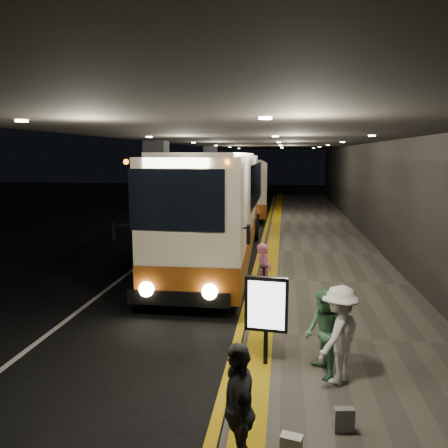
# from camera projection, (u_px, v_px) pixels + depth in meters

# --- Properties ---
(ground) EXTENTS (90.00, 90.00, 0.00)m
(ground) POSITION_uv_depth(u_px,v_px,m) (170.00, 289.00, 12.77)
(ground) COLOR black
(lane_line_white) EXTENTS (0.12, 50.00, 0.01)m
(lane_line_white) POSITION_uv_depth(u_px,v_px,m) (159.00, 250.00, 17.90)
(lane_line_white) COLOR silver
(lane_line_white) RESTS_ON ground
(kerb_stripe_yellow) EXTENTS (0.18, 50.00, 0.01)m
(kerb_stripe_yellow) POSITION_uv_depth(u_px,v_px,m) (260.00, 253.00, 17.34)
(kerb_stripe_yellow) COLOR gold
(kerb_stripe_yellow) RESTS_ON ground
(sidewalk) EXTENTS (4.50, 50.00, 0.15)m
(sidewalk) POSITION_uv_depth(u_px,v_px,m) (321.00, 254.00, 17.00)
(sidewalk) COLOR #514C44
(sidewalk) RESTS_ON ground
(tactile_strip) EXTENTS (0.50, 50.00, 0.01)m
(tactile_strip) POSITION_uv_depth(u_px,v_px,m) (272.00, 250.00, 17.25)
(tactile_strip) COLOR gold
(tactile_strip) RESTS_ON sidewalk
(terminal_wall) EXTENTS (0.10, 50.00, 6.00)m
(terminal_wall) POSITION_uv_depth(u_px,v_px,m) (386.00, 179.00, 16.23)
(terminal_wall) COLOR black
(terminal_wall) RESTS_ON ground
(support_columns) EXTENTS (0.80, 24.80, 4.40)m
(support_columns) POSITION_uv_depth(u_px,v_px,m) (157.00, 200.00, 16.54)
(support_columns) COLOR black
(support_columns) RESTS_ON ground
(canopy) EXTENTS (9.00, 50.00, 0.40)m
(canopy) POSITION_uv_depth(u_px,v_px,m) (265.00, 136.00, 16.59)
(canopy) COLOR black
(canopy) RESTS_ON support_columns
(coach_main) EXTENTS (2.94, 12.38, 3.84)m
(coach_main) POSITION_uv_depth(u_px,v_px,m) (217.00, 211.00, 15.96)
(coach_main) COLOR beige
(coach_main) RESTS_ON ground
(coach_second) EXTENTS (3.01, 11.06, 3.43)m
(coach_second) POSITION_uv_depth(u_px,v_px,m) (248.00, 188.00, 29.13)
(coach_second) COLOR beige
(coach_second) RESTS_ON ground
(passenger_boarding) EXTENTS (0.51, 0.64, 1.55)m
(passenger_boarding) POSITION_uv_depth(u_px,v_px,m) (264.00, 274.00, 11.03)
(passenger_boarding) COLOR pink
(passenger_boarding) RESTS_ON sidewalk
(passenger_waiting_green) EXTENTS (0.63, 0.83, 1.51)m
(passenger_waiting_green) POSITION_uv_depth(u_px,v_px,m) (323.00, 333.00, 7.37)
(passenger_waiting_green) COLOR #437A51
(passenger_waiting_green) RESTS_ON sidewalk
(passenger_waiting_white) EXTENTS (1.00, 1.16, 1.64)m
(passenger_waiting_white) POSITION_uv_depth(u_px,v_px,m) (339.00, 334.00, 7.18)
(passenger_waiting_white) COLOR silver
(passenger_waiting_white) RESTS_ON sidewalk
(passenger_waiting_grey) EXTENTS (0.68, 1.04, 1.64)m
(passenger_waiting_grey) POSITION_uv_depth(u_px,v_px,m) (239.00, 409.00, 5.08)
(passenger_waiting_grey) COLOR #484A4D
(passenger_waiting_grey) RESTS_ON sidewalk
(bag_polka) EXTENTS (0.29, 0.16, 0.33)m
(bag_polka) POSITION_uv_depth(u_px,v_px,m) (344.00, 420.00, 5.96)
(bag_polka) COLOR black
(bag_polka) RESTS_ON sidewalk
(bag_plain) EXTENTS (0.29, 0.21, 0.33)m
(bag_plain) POSITION_uv_depth(u_px,v_px,m) (291.00, 448.00, 5.39)
(bag_plain) COLOR silver
(bag_plain) RESTS_ON sidewalk
(info_sign) EXTENTS (0.78, 0.19, 1.63)m
(info_sign) POSITION_uv_depth(u_px,v_px,m) (266.00, 306.00, 7.71)
(info_sign) COLOR black
(info_sign) RESTS_ON sidewalk
(stanchion_post) EXTENTS (0.05, 0.05, 1.04)m
(stanchion_post) POSITION_uv_depth(u_px,v_px,m) (264.00, 288.00, 10.71)
(stanchion_post) COLOR black
(stanchion_post) RESTS_ON sidewalk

